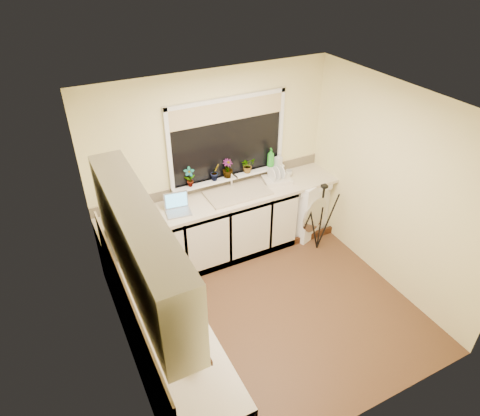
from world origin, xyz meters
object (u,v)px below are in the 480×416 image
at_px(tripod, 320,218).
at_px(steel_jar, 157,314).
at_px(soap_bottle_clear, 278,159).
at_px(cup_back, 289,173).
at_px(laptop, 177,207).
at_px(plant_d, 248,165).
at_px(plant_b, 215,172).
at_px(soap_bottle_green, 271,157).
at_px(plant_c, 228,168).
at_px(microwave, 127,233).
at_px(glass_jug, 197,355).
at_px(cup_left, 192,356).
at_px(plant_a, 189,177).
at_px(washing_machine, 302,203).
at_px(dish_rack, 277,180).
at_px(kettle, 149,266).

bearing_deg(tripod, steel_jar, -150.32).
height_order(soap_bottle_clear, cup_back, soap_bottle_clear).
xyz_separation_m(laptop, plant_d, (1.09, 0.24, 0.19)).
height_order(tripod, plant_b, plant_b).
bearing_deg(laptop, steel_jar, -107.30).
bearing_deg(soap_bottle_green, plant_c, -179.44).
relative_size(microwave, plant_d, 2.81).
relative_size(glass_jug, plant_c, 0.61).
height_order(plant_c, plant_d, plant_c).
distance_m(laptop, tripod, 1.94).
bearing_deg(cup_left, plant_a, 68.71).
bearing_deg(steel_jar, glass_jug, -75.36).
bearing_deg(plant_b, plant_d, -0.38).
distance_m(washing_machine, glass_jug, 3.33).
xyz_separation_m(microwave, plant_a, (0.97, 0.62, 0.12)).
distance_m(dish_rack, cup_back, 0.24).
height_order(plant_a, soap_bottle_clear, plant_a).
bearing_deg(microwave, dish_rack, -60.93).
xyz_separation_m(washing_machine, soap_bottle_clear, (-0.33, 0.17, 0.70)).
xyz_separation_m(washing_machine, kettle, (-2.52, -0.99, 0.55)).
distance_m(dish_rack, plant_a, 1.22).
bearing_deg(washing_machine, steel_jar, -168.21).
distance_m(plant_a, soap_bottle_green, 1.18).
distance_m(glass_jug, plant_c, 2.74).
distance_m(washing_machine, plant_c, 1.33).
relative_size(kettle, plant_b, 0.83).
relative_size(kettle, cup_back, 1.74).
relative_size(microwave, soap_bottle_clear, 3.13).
distance_m(microwave, plant_d, 1.90).
height_order(laptop, steel_jar, laptop).
xyz_separation_m(washing_machine, tripod, (-0.05, -0.51, 0.07)).
xyz_separation_m(dish_rack, plant_d, (-0.36, 0.18, 0.22)).
distance_m(kettle, glass_jug, 1.16).
bearing_deg(plant_a, cup_back, -4.50).
distance_m(plant_d, soap_bottle_green, 0.36).
bearing_deg(washing_machine, cup_left, -159.28).
distance_m(dish_rack, cup_left, 2.99).
xyz_separation_m(glass_jug, plant_d, (1.69, 2.35, 0.18)).
relative_size(tripod, cup_back, 9.51).
bearing_deg(steel_jar, dish_rack, 36.29).
relative_size(microwave, soap_bottle_green, 2.17).
bearing_deg(plant_a, plant_b, 1.02).
height_order(dish_rack, tripod, tripod).
distance_m(tripod, microwave, 2.59).
height_order(steel_jar, cup_back, steel_jar).
height_order(laptop, kettle, laptop).
xyz_separation_m(glass_jug, soap_bottle_clear, (2.15, 2.33, 0.17)).
distance_m(washing_machine, plant_d, 1.08).
xyz_separation_m(tripod, glass_jug, (-2.43, -1.64, 0.47)).
relative_size(plant_b, cup_left, 2.12).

